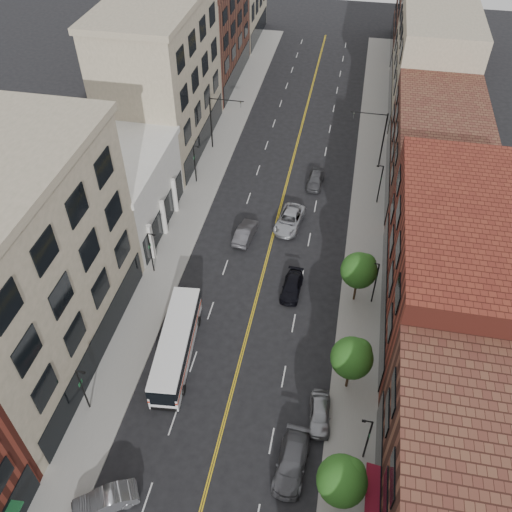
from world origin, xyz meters
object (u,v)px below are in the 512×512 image
Objects in this scene: city_bus at (176,344)px; car_parked_mid at (292,463)px; car_lane_behind at (245,232)px; car_lane_a at (292,287)px; car_lane_c at (315,180)px; car_lane_b at (290,220)px; car_angle_b at (105,501)px; car_parked_far at (320,413)px.

city_bus is 13.98m from car_parked_mid.
car_parked_mid is at bearing -41.57° from city_bus.
car_lane_behind is 9.29m from car_lane_a.
car_lane_c is (6.34, 11.32, -0.02)m from car_lane_behind.
city_bus is at bearing -129.74° from car_lane_a.
car_lane_b is (-1.73, 10.00, 0.15)m from car_lane_a.
car_parked_mid is at bearing 115.38° from car_lane_behind.
car_lane_b is (7.00, 19.65, -0.88)m from city_bus.
car_parked_mid is at bearing 81.80° from car_angle_b.
car_lane_behind is (-8.71, 24.80, -0.01)m from car_parked_mid.
car_parked_far is 31.90m from car_lane_c.
car_parked_far is 0.95× the size of car_lane_a.
car_lane_b reaches higher than car_lane_c.
car_lane_b is 8.51m from car_lane_c.
car_parked_far is at bearing -80.75° from car_lane_c.
car_lane_b is at bearing 102.17° from car_lane_a.
car_lane_c is (0.20, 18.29, 0.10)m from car_lane_a.
city_bus reaches higher than car_lane_a.
car_lane_c is (1.93, 8.29, -0.04)m from car_lane_b.
city_bus reaches higher than car_lane_c.
car_lane_a is 10.15m from car_lane_b.
car_angle_b reaches higher than car_lane_a.
city_bus is at bearing 144.15° from car_angle_b.
car_lane_a is (8.72, 9.65, -1.03)m from city_bus.
car_lane_a is at bearing -88.53° from car_lane_c.
city_bus reaches higher than car_lane_b.
car_lane_behind is 12.98m from car_lane_c.
car_lane_behind reaches higher than car_parked_far.
car_lane_a is at bearing 102.59° from car_parked_far.
car_lane_behind is 1.06× the size of car_lane_c.
city_bus is 13.46m from car_parked_far.
car_lane_a is at bearing 42.21° from city_bus.
car_parked_mid reaches higher than car_parked_far.
car_lane_a is (-2.57, 17.83, -0.13)m from car_parked_mid.
car_lane_a is at bearing 125.82° from car_angle_b.
city_bus is 2.70× the size of car_parked_far.
city_bus is 20.88m from car_lane_b.
car_angle_b is 1.00× the size of car_lane_behind.
car_parked_mid is (11.30, -8.18, -0.90)m from city_bus.
car_angle_b is 0.86× the size of car_parked_mid.
car_lane_a is (-4.17, 13.36, -0.07)m from car_parked_far.
city_bus is 2.13× the size of car_parked_mid.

